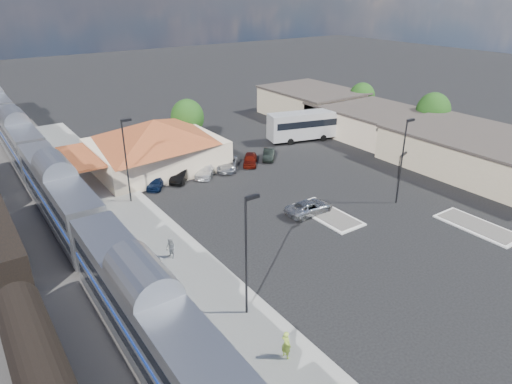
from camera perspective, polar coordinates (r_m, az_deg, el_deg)
ground at (r=42.40m, az=6.74°, el=-5.31°), size 280.00×280.00×0.00m
railbed at (r=41.08m, az=-24.51°, el=-8.52°), size 16.00×100.00×0.12m
platform at (r=41.25m, az=-11.71°, el=-6.45°), size 5.50×92.00×0.18m
passenger_train at (r=46.49m, az=-23.35°, el=-0.55°), size 3.00×104.00×5.55m
station_depot at (r=57.93m, az=-12.51°, el=5.88°), size 18.35×12.24×6.20m
buildings_east at (r=69.82m, az=16.63°, el=7.81°), size 14.40×51.40×4.80m
traffic_island_south at (r=46.07m, az=8.88°, el=-2.77°), size 3.30×7.50×0.21m
traffic_island_north at (r=48.14m, az=25.96°, el=-3.87°), size 3.30×7.50×0.21m
lamp_plat_s at (r=29.80m, az=-1.11°, el=-6.98°), size 1.08×0.25×9.00m
lamp_plat_n at (r=48.04m, az=-15.91°, el=4.51°), size 1.08×0.25×9.00m
lamp_lot at (r=48.54m, az=17.92°, el=4.46°), size 1.08×0.25×9.00m
tree_east_b at (r=72.76m, az=21.26°, el=9.42°), size 4.94×4.94×6.96m
tree_east_c at (r=81.27m, az=13.09°, el=11.50°), size 4.41×4.41×6.21m
tree_depot at (r=65.89m, az=-8.58°, el=9.20°), size 4.71×4.71×6.63m
suv at (r=45.87m, az=6.66°, el=-1.91°), size 5.12×2.39×1.42m
coach_bus at (r=68.46m, az=6.98°, el=8.48°), size 13.50×6.19×4.24m
person_a at (r=28.98m, az=3.79°, el=-18.48°), size 0.55×0.76×1.93m
person_b at (r=38.61m, az=-10.62°, el=-6.92°), size 0.91×1.04×1.80m
parked_car_a at (r=52.83m, az=-12.31°, el=1.23°), size 3.68×3.93×1.31m
parked_car_b at (r=54.21m, az=-9.35°, el=2.18°), size 4.24×4.38×1.49m
parked_car_c at (r=55.31m, az=-6.24°, el=2.75°), size 4.66×4.71×1.37m
parked_car_d at (r=57.02m, az=-3.57°, el=3.54°), size 4.88×5.43×1.40m
parked_car_e at (r=58.40m, az=-0.74°, el=4.09°), size 3.80×4.26×1.40m
parked_car_f at (r=60.38m, az=1.63°, el=4.74°), size 3.70×4.02×1.34m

